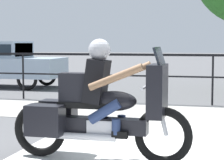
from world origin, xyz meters
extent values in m
plane|color=#565659|center=(0.00, 0.00, 0.00)|extent=(120.00, 120.00, 0.00)
cube|color=#A8A59E|center=(0.00, 3.40, 0.01)|extent=(44.00, 2.40, 0.01)
cube|color=silver|center=(-1.07, -0.20, 0.00)|extent=(2.98, 6.00, 0.01)
cube|color=black|center=(0.00, 5.02, 1.24)|extent=(36.00, 0.04, 0.06)
cube|color=black|center=(0.00, 5.02, 0.70)|extent=(36.00, 0.03, 0.04)
cylinder|color=black|center=(-5.10, 5.02, 0.64)|extent=(0.05, 0.05, 1.27)
cylinder|color=black|center=(0.00, 5.02, 0.64)|extent=(0.05, 0.05, 1.27)
torus|color=black|center=(-0.47, -0.54, 0.37)|extent=(0.75, 0.11, 0.75)
torus|color=black|center=(-2.16, -0.54, 0.37)|extent=(0.75, 0.11, 0.75)
cube|color=black|center=(-1.31, -0.54, 0.47)|extent=(1.29, 0.22, 0.20)
cube|color=silver|center=(-1.28, -0.54, 0.42)|extent=(0.34, 0.26, 0.26)
ellipsoid|color=black|center=(-1.11, -0.54, 0.80)|extent=(0.60, 0.30, 0.26)
cube|color=black|center=(-1.48, -0.54, 0.74)|extent=(0.75, 0.28, 0.08)
cube|color=black|center=(-0.55, -0.54, 0.95)|extent=(0.20, 0.58, 0.67)
cube|color=#1E232B|center=(-0.53, -0.54, 1.38)|extent=(0.10, 0.49, 0.24)
cylinder|color=silver|center=(-0.69, -0.54, 1.00)|extent=(0.04, 0.70, 0.04)
cylinder|color=silver|center=(-1.52, -0.70, 0.34)|extent=(0.93, 0.09, 0.09)
cube|color=black|center=(-1.98, -0.78, 0.55)|extent=(0.48, 0.28, 0.40)
cube|color=black|center=(-1.98, -0.30, 0.55)|extent=(0.48, 0.28, 0.40)
cylinder|color=silver|center=(-0.50, -0.54, 0.66)|extent=(0.19, 0.06, 0.57)
cube|color=black|center=(-1.35, -0.54, 1.05)|extent=(0.32, 0.36, 0.60)
sphere|color=#8C6647|center=(-1.31, -0.54, 1.44)|extent=(0.23, 0.23, 0.23)
sphere|color=#B7B7BC|center=(-1.31, -0.54, 1.46)|extent=(0.29, 0.29, 0.29)
cylinder|color=navy|center=(-1.20, -0.69, 0.68)|extent=(0.44, 0.13, 0.34)
cylinder|color=navy|center=(-1.05, -0.69, 0.49)|extent=(0.11, 0.11, 0.20)
cube|color=black|center=(-1.00, -0.69, 0.39)|extent=(0.20, 0.10, 0.09)
cylinder|color=navy|center=(-1.20, -0.39, 0.68)|extent=(0.44, 0.13, 0.34)
cylinder|color=navy|center=(-1.05, -0.39, 0.49)|extent=(0.11, 0.11, 0.20)
cube|color=black|center=(-1.00, -0.39, 0.39)|extent=(0.20, 0.10, 0.09)
cylinder|color=#8C6647|center=(-1.02, -0.84, 1.13)|extent=(0.69, 0.09, 0.35)
cylinder|color=#8C6647|center=(-1.02, -0.24, 1.13)|extent=(0.69, 0.09, 0.35)
cube|color=black|center=(-1.65, -0.54, 0.96)|extent=(0.38, 0.24, 0.39)
cube|color=#9EB2C6|center=(-7.26, 7.80, 0.70)|extent=(4.29, 1.76, 0.66)
cube|color=#19232D|center=(-6.42, 7.80, 1.31)|extent=(0.04, 1.38, 0.45)
torus|color=black|center=(-5.93, 6.99, 0.36)|extent=(0.73, 0.11, 0.73)
torus|color=black|center=(-5.93, 8.61, 0.36)|extent=(0.73, 0.11, 0.73)
camera|label=1|loc=(0.26, -5.99, 1.56)|focal=70.00mm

